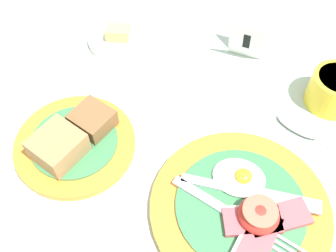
{
  "coord_description": "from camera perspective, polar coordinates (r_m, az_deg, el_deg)",
  "views": [
    {
      "loc": [
        0.05,
        -0.23,
        0.49
      ],
      "look_at": [
        -0.05,
        0.1,
        0.02
      ],
      "focal_mm": 42.0,
      "sensor_mm": 36.0,
      "label": 1
    }
  ],
  "objects": [
    {
      "name": "butter_dish",
      "position": [
        0.73,
        -7.16,
        12.52
      ],
      "size": [
        0.11,
        0.11,
        0.03
      ],
      "color": "silver",
      "rests_on": "ground_plane"
    },
    {
      "name": "breakfast_plate",
      "position": [
        0.53,
        10.87,
        -11.68
      ],
      "size": [
        0.24,
        0.24,
        0.04
      ],
      "color": "orange",
      "rests_on": "ground_plane"
    },
    {
      "name": "number_card",
      "position": [
        0.7,
        11.58,
        12.43
      ],
      "size": [
        0.06,
        0.05,
        0.07
      ],
      "rotation": [
        0.0,
        0.0,
        -0.1
      ],
      "color": "white",
      "rests_on": "ground_plane"
    },
    {
      "name": "teaspoon_near_cup",
      "position": [
        0.63,
        20.59,
        -1.35
      ],
      "size": [
        0.19,
        0.09,
        0.01
      ],
      "rotation": [
        0.0,
        0.0,
        2.76
      ],
      "color": "silver",
      "rests_on": "ground_plane"
    },
    {
      "name": "bread_plate",
      "position": [
        0.58,
        -13.53,
        -2.2
      ],
      "size": [
        0.18,
        0.18,
        0.05
      ],
      "color": "orange",
      "rests_on": "ground_plane"
    },
    {
      "name": "sugar_cup",
      "position": [
        0.66,
        23.0,
        4.94
      ],
      "size": [
        0.08,
        0.08,
        0.06
      ],
      "color": "yellow",
      "rests_on": "ground_plane"
    },
    {
      "name": "ground_plane",
      "position": [
        0.54,
        1.86,
        -10.62
      ],
      "size": [
        3.0,
        3.0,
        0.0
      ],
      "primitive_type": "plane",
      "color": "#B7CCB7"
    }
  ]
}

